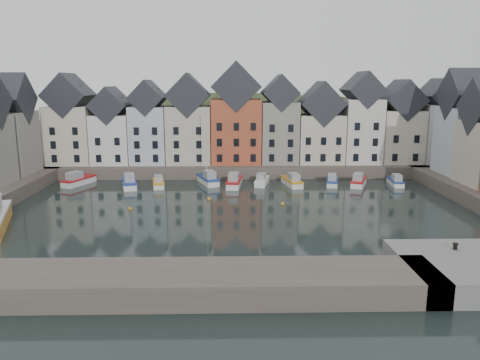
{
  "coord_description": "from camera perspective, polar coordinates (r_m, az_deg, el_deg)",
  "views": [
    {
      "loc": [
        -1.05,
        -55.66,
        16.11
      ],
      "look_at": [
        0.3,
        6.0,
        3.26
      ],
      "focal_mm": 35.0,
      "sensor_mm": 36.0,
      "label": 1
    }
  ],
  "objects": [
    {
      "name": "boat_i",
      "position": [
        76.93,
        14.25,
        -0.16
      ],
      "size": [
        4.03,
        6.34,
        2.34
      ],
      "rotation": [
        0.0,
        0.0,
        -0.39
      ],
      "color": "silver",
      "rests_on": "ground"
    },
    {
      "name": "boat_b",
      "position": [
        75.37,
        -13.35,
        -0.31
      ],
      "size": [
        3.66,
        6.93,
        2.54
      ],
      "rotation": [
        0.0,
        0.0,
        0.26
      ],
      "color": "silver",
      "rests_on": "ground"
    },
    {
      "name": "boat_j",
      "position": [
        78.93,
        18.44,
        -0.17
      ],
      "size": [
        2.14,
        5.48,
        2.05
      ],
      "rotation": [
        0.0,
        0.0,
        -0.09
      ],
      "color": "silver",
      "rests_on": "ground"
    },
    {
      "name": "boat_f",
      "position": [
        75.3,
        2.68,
        -0.1
      ],
      "size": [
        2.87,
        5.87,
        2.16
      ],
      "rotation": [
        0.0,
        0.0,
        -0.21
      ],
      "color": "silver",
      "rests_on": "ground"
    },
    {
      "name": "hillside",
      "position": [
        116.75,
        -0.68,
        -5.2
      ],
      "size": [
        153.6,
        70.4,
        64.0
      ],
      "color": "#22341A",
      "rests_on": "ground"
    },
    {
      "name": "boat_a",
      "position": [
        79.54,
        -19.14,
        -0.03
      ],
      "size": [
        4.31,
        6.74,
        2.48
      ],
      "rotation": [
        0.0,
        0.0,
        -0.39
      ],
      "color": "silver",
      "rests_on": "ground"
    },
    {
      "name": "boat_c",
      "position": [
        74.98,
        -9.92,
        -0.33
      ],
      "size": [
        2.62,
        5.7,
        2.11
      ],
      "rotation": [
        0.0,
        0.0,
        0.17
      ],
      "color": "silver",
      "rests_on": "ground"
    },
    {
      "name": "boat_d",
      "position": [
        75.99,
        -3.91,
        0.13
      ],
      "size": [
        4.12,
        6.91,
        12.62
      ],
      "rotation": [
        0.0,
        0.0,
        0.34
      ],
      "color": "silver",
      "rests_on": "ground"
    },
    {
      "name": "mooring_buoys",
      "position": [
        63.12,
        -3.9,
        -2.91
      ],
      "size": [
        20.5,
        5.5,
        0.5
      ],
      "color": "orange",
      "rests_on": "ground"
    },
    {
      "name": "ground",
      "position": [
        57.96,
        -0.17,
        -4.37
      ],
      "size": [
        260.0,
        260.0,
        0.0
      ],
      "primitive_type": "plane",
      "color": "black",
      "rests_on": "ground"
    },
    {
      "name": "far_quay",
      "position": [
        86.99,
        -0.55,
        1.77
      ],
      "size": [
        90.0,
        16.0,
        2.0
      ],
      "primitive_type": "cube",
      "color": "#4B4339",
      "rests_on": "ground"
    },
    {
      "name": "near_wall",
      "position": [
        37.97,
        -15.12,
        -12.12
      ],
      "size": [
        50.0,
        6.0,
        2.0
      ],
      "primitive_type": "cube",
      "color": "#4B4339",
      "rests_on": "ground"
    },
    {
      "name": "far_terrace",
      "position": [
        84.08,
        1.66,
        6.83
      ],
      "size": [
        72.37,
        8.16,
        17.78
      ],
      "color": "beige",
      "rests_on": "far_quay"
    },
    {
      "name": "boat_h",
      "position": [
        76.48,
        11.14,
        -0.13
      ],
      "size": [
        2.78,
        5.75,
        2.12
      ],
      "rotation": [
        0.0,
        0.0,
        -0.2
      ],
      "color": "silver",
      "rests_on": "ground"
    },
    {
      "name": "boat_g",
      "position": [
        74.95,
        6.38,
        -0.17
      ],
      "size": [
        3.01,
        6.39,
        2.36
      ],
      "rotation": [
        0.0,
        0.0,
        0.18
      ],
      "color": "silver",
      "rests_on": "ground"
    },
    {
      "name": "mooring_bollard",
      "position": [
        44.75,
        24.77,
        -7.32
      ],
      "size": [
        0.48,
        0.48,
        0.56
      ],
      "color": "black",
      "rests_on": "near_quay"
    },
    {
      "name": "boat_e",
      "position": [
        73.98,
        -0.73,
        -0.21
      ],
      "size": [
        2.75,
        6.79,
        2.54
      ],
      "rotation": [
        0.0,
        0.0,
        -0.11
      ],
      "color": "silver",
      "rests_on": "ground"
    }
  ]
}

